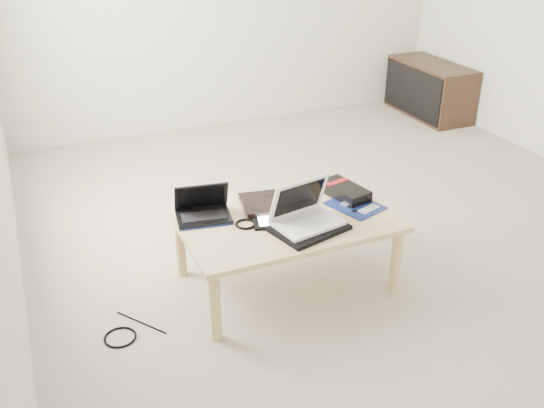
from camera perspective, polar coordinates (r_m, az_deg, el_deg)
name	(u,v)px	position (r m, az deg, el deg)	size (l,w,h in m)	color
ground	(339,212)	(4.10, 6.29, -0.75)	(4.00, 4.00, 0.00)	#AFA38E
coffee_table	(286,226)	(3.18, 1.33, -2.10)	(1.10, 0.70, 0.40)	#DAC083
media_cabinet	(429,89)	(6.06, 14.57, 10.41)	(0.41, 0.90, 0.50)	#3B2618
book	(271,203)	(3.28, -0.09, 0.11)	(0.36, 0.31, 0.03)	black
netbook	(203,211)	(3.17, -6.52, -0.61)	(0.31, 0.24, 0.19)	black
tablet	(278,219)	(3.14, 0.61, -1.39)	(0.31, 0.27, 0.01)	black
remote	(301,212)	(3.20, 2.79, -0.80)	(0.09, 0.21, 0.02)	#AAAAAF
neoprene_sleeve	(309,228)	(3.05, 3.49, -2.28)	(0.36, 0.26, 0.02)	black
white_laptop	(305,214)	(3.06, 3.10, -0.95)	(0.37, 0.29, 0.23)	white
motherboard	(355,205)	(3.31, 7.82, -0.14)	(0.30, 0.34, 0.01)	#0C184D
gpu_box	(344,191)	(3.40, 6.83, 1.22)	(0.20, 0.32, 0.07)	black
cable_coil	(246,224)	(3.09, -2.50, -1.89)	(0.11, 0.11, 0.01)	black
floor_cable_coil	(120,337)	(3.07, -14.10, -12.07)	(0.16, 0.16, 0.01)	black
floor_cable_trail	(141,323)	(3.14, -12.20, -10.86)	(0.01, 0.01, 0.32)	black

